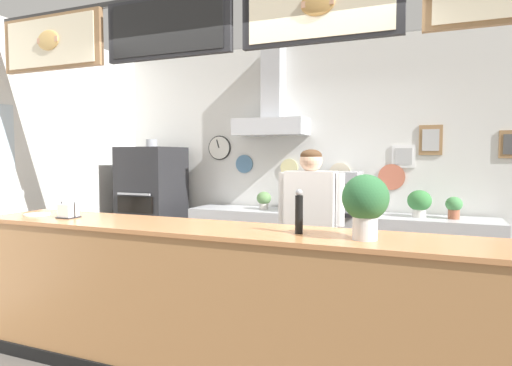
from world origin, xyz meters
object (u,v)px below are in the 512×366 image
(pizza_oven, at_px, (153,212))
(pepper_grinder, at_px, (299,212))
(basil_vase, at_px, (365,203))
(shop_worker, at_px, (310,233))
(espresso_machine, at_px, (333,193))
(potted_sage, at_px, (264,199))
(napkin_holder, at_px, (68,211))
(condiment_plate, at_px, (37,214))
(potted_rosemary, at_px, (454,206))
(potted_oregano, at_px, (419,202))

(pizza_oven, height_order, pepper_grinder, pizza_oven)
(pepper_grinder, distance_m, basil_vase, 0.42)
(pizza_oven, distance_m, pepper_grinder, 3.27)
(shop_worker, height_order, pepper_grinder, shop_worker)
(espresso_machine, xyz_separation_m, potted_sage, (-0.82, 0.02, -0.11))
(basil_vase, bearing_deg, napkin_holder, 179.55)
(espresso_machine, distance_m, pepper_grinder, 2.14)
(shop_worker, height_order, basil_vase, shop_worker)
(espresso_machine, relative_size, condiment_plate, 2.92)
(shop_worker, height_order, potted_rosemary, shop_worker)
(shop_worker, distance_m, basil_vase, 1.38)
(pizza_oven, bearing_deg, pepper_grinder, -38.16)
(potted_oregano, height_order, pepper_grinder, pepper_grinder)
(potted_sage, relative_size, napkin_holder, 1.48)
(potted_rosemary, bearing_deg, potted_sage, -179.74)
(napkin_holder, bearing_deg, shop_worker, 34.36)
(basil_vase, bearing_deg, pizza_oven, 145.32)
(espresso_machine, bearing_deg, condiment_plate, -133.07)
(pepper_grinder, bearing_deg, condiment_plate, -179.88)
(potted_oregano, distance_m, basil_vase, 2.24)
(potted_sage, relative_size, pepper_grinder, 0.75)
(potted_oregano, bearing_deg, pepper_grinder, -106.55)
(espresso_machine, distance_m, napkin_holder, 2.70)
(potted_rosemary, xyz_separation_m, napkin_holder, (-2.85, -2.19, 0.07))
(pepper_grinder, bearing_deg, pizza_oven, 141.84)
(pepper_grinder, bearing_deg, napkin_holder, -179.13)
(espresso_machine, xyz_separation_m, napkin_holder, (-1.63, -2.16, -0.03))
(espresso_machine, distance_m, basil_vase, 2.28)
(condiment_plate, bearing_deg, pizza_oven, 98.84)
(potted_sage, bearing_deg, napkin_holder, -110.26)
(potted_sage, distance_m, pepper_grinder, 2.41)
(condiment_plate, xyz_separation_m, napkin_holder, (0.36, -0.02, 0.04))
(potted_sage, bearing_deg, espresso_machine, -1.54)
(condiment_plate, distance_m, basil_vase, 2.67)
(shop_worker, xyz_separation_m, condiment_plate, (-2.02, -1.11, 0.21))
(shop_worker, distance_m, potted_sage, 1.36)
(pizza_oven, relative_size, potted_rosemary, 7.85)
(potted_oregano, xyz_separation_m, basil_vase, (-0.23, -2.22, 0.20))
(pizza_oven, relative_size, potted_oregano, 6.28)
(shop_worker, bearing_deg, espresso_machine, -89.61)
(potted_oregano, bearing_deg, shop_worker, -129.15)
(potted_oregano, relative_size, napkin_holder, 1.97)
(condiment_plate, distance_m, napkin_holder, 0.37)
(shop_worker, height_order, potted_oregano, shop_worker)
(pepper_grinder, bearing_deg, basil_vase, -6.39)
(shop_worker, relative_size, napkin_holder, 11.31)
(basil_vase, bearing_deg, shop_worker, 119.00)
(basil_vase, bearing_deg, condiment_plate, 179.10)
(pizza_oven, xyz_separation_m, potted_sage, (1.48, 0.14, 0.20))
(potted_sage, relative_size, potted_rosemary, 0.94)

